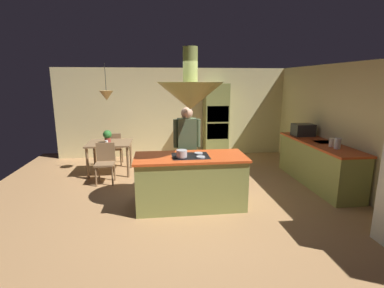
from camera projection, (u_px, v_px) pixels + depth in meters
The scene contains 18 objects.
ground at pixel (189, 201), 5.33m from camera, with size 8.16×8.16×0.00m, color #AD7F51.
wall_back at pixel (176, 113), 8.40m from camera, with size 6.80×0.10×2.55m, color beige.
wall_right at pixel (346, 127), 5.82m from camera, with size 0.10×7.20×2.55m, color beige.
kitchen_island at pixel (190, 181), 5.04m from camera, with size 1.93×0.86×0.94m.
counter_run_right at pixel (318, 163), 6.14m from camera, with size 0.73×2.46×0.92m.
oven_tower at pixel (216, 121), 8.18m from camera, with size 0.66×0.62×2.12m.
dining_table at pixel (110, 147), 6.84m from camera, with size 1.02×0.88×0.76m.
person_at_island at pixel (187, 144), 5.61m from camera, with size 0.53×0.23×1.70m.
range_hood at pixel (190, 94), 4.71m from camera, with size 1.10×1.10×1.00m.
pendant_light_over_table at pixel (106, 95), 6.57m from camera, with size 0.32×0.32×0.82m.
chair_facing_island at pixel (105, 160), 6.23m from camera, with size 0.40×0.40×0.87m.
chair_by_back_wall at pixel (114, 147), 7.51m from camera, with size 0.40×0.40×0.87m.
potted_plant_on_table at pixel (107, 136), 6.72m from camera, with size 0.20×0.20×0.30m.
cup_on_table at pixel (107, 142), 6.59m from camera, with size 0.07×0.07×0.09m, color white.
canister_flour at pixel (338, 143), 5.44m from camera, with size 0.12×0.12×0.20m, color silver.
canister_sugar at pixel (332, 142), 5.62m from camera, with size 0.11×0.11×0.17m, color silver.
microwave_on_counter at pixel (303, 130), 6.72m from camera, with size 0.46×0.36×0.28m, color #232326.
cooking_pot_on_cooktop at pixel (182, 154), 4.78m from camera, with size 0.18×0.18×0.12m, color #B2B2B7.
Camera 1 is at (-0.54, -4.95, 2.19)m, focal length 26.81 mm.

